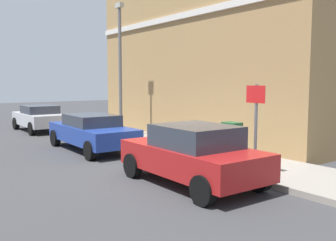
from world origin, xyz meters
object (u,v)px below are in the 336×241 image
street_sign (256,116)px  lamppost (120,64)px  car_red (193,154)px  car_silver (40,118)px  car_blue (92,131)px  utility_cabinet (231,143)px  bollard_near_cabinet (196,135)px

street_sign → lamppost: lamppost is taller
car_red → car_silver: (0.16, 12.40, -0.06)m
lamppost → street_sign: bearing=-94.5°
car_blue → utility_cabinet: (2.37, -4.78, -0.02)m
car_red → car_silver: car_red is taller
car_silver → lamppost: 5.91m
lamppost → utility_cabinet: bearing=-88.3°
car_silver → street_sign: (1.38, -13.03, 0.96)m
car_silver → bollard_near_cabinet: car_silver is taller
car_red → street_sign: street_sign is taller
street_sign → lamppost: (0.65, 8.13, 1.64)m
bollard_near_cabinet → car_red: bearing=-131.8°
car_silver → street_sign: bearing=-174.1°
car_silver → street_sign: 13.14m
car_red → lamppost: (2.19, 7.50, 2.54)m
car_red → bollard_near_cabinet: size_ratio=3.78×
lamppost → car_blue: bearing=-141.6°
car_blue → street_sign: (1.53, -6.41, 0.96)m
car_blue → utility_cabinet: 5.33m
car_blue → bollard_near_cabinet: car_blue is taller
street_sign → lamppost: size_ratio=0.40×
car_red → street_sign: (1.54, -0.63, 0.90)m
car_blue → utility_cabinet: bearing=-152.8°
street_sign → car_red: bearing=157.7°
car_blue → car_silver: bearing=-0.5°
utility_cabinet → bollard_near_cabinet: 1.78m
street_sign → utility_cabinet: bearing=62.8°
car_blue → bollard_near_cabinet: bearing=-139.8°
car_red → street_sign: 1.89m
street_sign → car_silver: bearing=96.0°
lamppost → bollard_near_cabinet: bearing=-86.5°
car_blue → car_red: bearing=-179.3°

